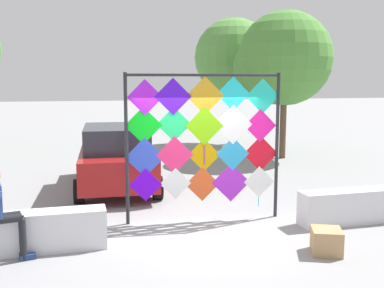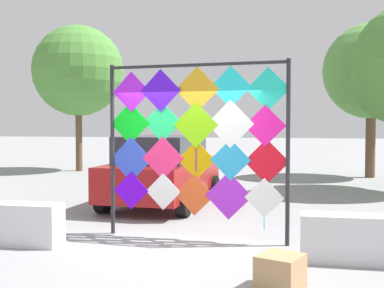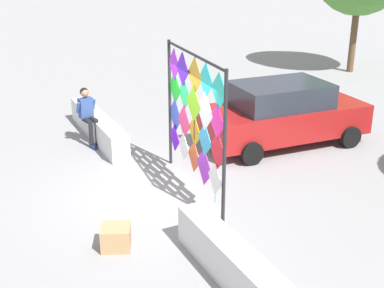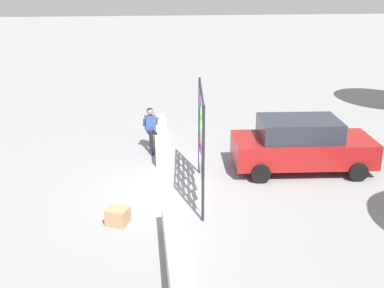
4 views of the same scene
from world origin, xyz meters
name	(u,v)px [view 2 (image 2 of 4)]	position (x,y,z in m)	size (l,w,h in m)	color
ground	(177,249)	(0.00, 0.00, 0.00)	(120.00, 120.00, 0.00)	gray
kite_display_rack	(195,137)	(0.15, 0.70, 1.73)	(3.14, 0.35, 2.99)	#232328
parked_car	(163,170)	(-1.28, 4.03, 0.84)	(2.27, 4.39, 1.66)	maroon
cardboard_box_large	(280,272)	(1.61, -1.54, 0.20)	(0.47, 0.50, 0.41)	tan
tree_far_right	(370,70)	(4.54, 11.19, 3.88)	(3.45, 3.45, 5.59)	brown
tree_palm_like	(77,74)	(-6.96, 11.60, 4.03)	(3.71, 3.75, 5.99)	brown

